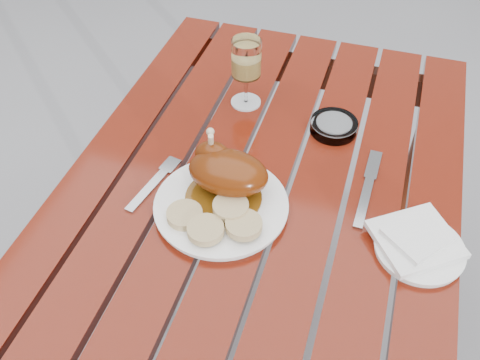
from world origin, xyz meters
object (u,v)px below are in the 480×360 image
(wine_glass, at_px, (246,73))
(ashtray, at_px, (334,126))
(table, at_px, (256,285))
(dinner_plate, at_px, (221,206))
(side_plate, at_px, (419,249))

(wine_glass, height_order, ashtray, wine_glass)
(table, relative_size, ashtray, 11.19)
(dinner_plate, distance_m, side_plate, 0.38)
(table, xyz_separation_m, side_plate, (0.33, -0.08, 0.38))
(wine_glass, bearing_deg, dinner_plate, -81.04)
(table, relative_size, wine_glass, 7.04)
(table, xyz_separation_m, dinner_plate, (-0.05, -0.09, 0.38))
(dinner_plate, bearing_deg, side_plate, 1.76)
(table, xyz_separation_m, ashtray, (0.11, 0.22, 0.39))
(wine_glass, distance_m, ashtray, 0.24)
(table, height_order, ashtray, ashtray)
(side_plate, bearing_deg, wine_glass, 142.69)
(wine_glass, height_order, side_plate, wine_glass)
(table, distance_m, ashtray, 0.46)
(table, xyz_separation_m, wine_glass, (-0.11, 0.25, 0.46))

